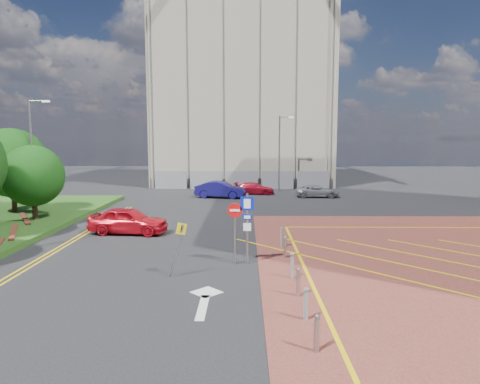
{
  "coord_description": "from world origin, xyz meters",
  "views": [
    {
      "loc": [
        0.43,
        -17.67,
        5.59
      ],
      "look_at": [
        0.13,
        5.15,
        2.75
      ],
      "focal_mm": 32.0,
      "sensor_mm": 36.0,
      "label": 1
    }
  ],
  "objects_px": {
    "lamp_left_far": "(33,152)",
    "sign_cluster": "(243,221)",
    "lamp_back": "(280,150)",
    "car_red_back": "(254,188)",
    "car_red_left": "(128,220)",
    "warning_sign": "(178,243)",
    "car_blue_back": "(220,190)",
    "tree_c": "(33,176)",
    "car_silver_back": "(317,191)",
    "tree_d": "(12,163)"
  },
  "relations": [
    {
      "from": "tree_c",
      "to": "sign_cluster",
      "type": "bearing_deg",
      "value": -33.16
    },
    {
      "from": "tree_c",
      "to": "car_red_left",
      "type": "xyz_separation_m",
      "value": [
        6.98,
        -2.87,
        -2.41
      ]
    },
    {
      "from": "lamp_back",
      "to": "car_red_back",
      "type": "relative_size",
      "value": 1.98
    },
    {
      "from": "car_blue_back",
      "to": "car_red_back",
      "type": "relative_size",
      "value": 1.18
    },
    {
      "from": "lamp_back",
      "to": "car_red_left",
      "type": "relative_size",
      "value": 1.73
    },
    {
      "from": "car_red_left",
      "to": "car_blue_back",
      "type": "distance_m",
      "value": 16.24
    },
    {
      "from": "sign_cluster",
      "to": "car_silver_back",
      "type": "height_order",
      "value": "sign_cluster"
    },
    {
      "from": "sign_cluster",
      "to": "car_red_back",
      "type": "distance_m",
      "value": 24.63
    },
    {
      "from": "tree_d",
      "to": "car_red_left",
      "type": "bearing_deg",
      "value": -30.46
    },
    {
      "from": "sign_cluster",
      "to": "car_red_left",
      "type": "relative_size",
      "value": 0.69
    },
    {
      "from": "lamp_left_far",
      "to": "warning_sign",
      "type": "bearing_deg",
      "value": -46.65
    },
    {
      "from": "warning_sign",
      "to": "car_red_back",
      "type": "relative_size",
      "value": 0.56
    },
    {
      "from": "car_blue_back",
      "to": "car_silver_back",
      "type": "xyz_separation_m",
      "value": [
        9.3,
        0.58,
        -0.21
      ]
    },
    {
      "from": "tree_d",
      "to": "warning_sign",
      "type": "height_order",
      "value": "tree_d"
    },
    {
      "from": "car_red_left",
      "to": "car_silver_back",
      "type": "distance_m",
      "value": 21.28
    },
    {
      "from": "sign_cluster",
      "to": "warning_sign",
      "type": "distance_m",
      "value": 3.21
    },
    {
      "from": "tree_d",
      "to": "lamp_left_far",
      "type": "xyz_separation_m",
      "value": [
        2.08,
        -1.0,
        0.79
      ]
    },
    {
      "from": "lamp_back",
      "to": "lamp_left_far",
      "type": "bearing_deg",
      "value": -139.14
    },
    {
      "from": "tree_c",
      "to": "car_blue_back",
      "type": "height_order",
      "value": "tree_c"
    },
    {
      "from": "warning_sign",
      "to": "car_red_left",
      "type": "distance_m",
      "value": 9.06
    },
    {
      "from": "sign_cluster",
      "to": "car_blue_back",
      "type": "distance_m",
      "value": 21.88
    },
    {
      "from": "tree_c",
      "to": "car_red_left",
      "type": "bearing_deg",
      "value": -22.35
    },
    {
      "from": "warning_sign",
      "to": "car_red_back",
      "type": "xyz_separation_m",
      "value": [
        3.58,
        26.41,
        -0.84
      ]
    },
    {
      "from": "lamp_left_far",
      "to": "sign_cluster",
      "type": "height_order",
      "value": "lamp_left_far"
    },
    {
      "from": "tree_d",
      "to": "car_blue_back",
      "type": "bearing_deg",
      "value": 33.78
    },
    {
      "from": "sign_cluster",
      "to": "lamp_left_far",
      "type": "bearing_deg",
      "value": 143.18
    },
    {
      "from": "lamp_left_far",
      "to": "sign_cluster",
      "type": "relative_size",
      "value": 2.5
    },
    {
      "from": "tree_c",
      "to": "lamp_back",
      "type": "relative_size",
      "value": 0.61
    },
    {
      "from": "tree_c",
      "to": "car_red_back",
      "type": "height_order",
      "value": "tree_c"
    },
    {
      "from": "lamp_left_far",
      "to": "car_red_left",
      "type": "bearing_deg",
      "value": -31.65
    },
    {
      "from": "tree_c",
      "to": "warning_sign",
      "type": "distance_m",
      "value": 15.7
    },
    {
      "from": "car_blue_back",
      "to": "car_red_back",
      "type": "height_order",
      "value": "car_blue_back"
    },
    {
      "from": "warning_sign",
      "to": "car_silver_back",
      "type": "xyz_separation_m",
      "value": [
        9.62,
        24.15,
        -0.85
      ]
    },
    {
      "from": "car_red_back",
      "to": "warning_sign",
      "type": "bearing_deg",
      "value": -178.03
    },
    {
      "from": "tree_c",
      "to": "lamp_back",
      "type": "distance_m",
      "value": 25.19
    },
    {
      "from": "warning_sign",
      "to": "car_blue_back",
      "type": "xyz_separation_m",
      "value": [
        0.32,
        23.57,
        -0.64
      ]
    },
    {
      "from": "tree_d",
      "to": "lamp_left_far",
      "type": "relative_size",
      "value": 0.76
    },
    {
      "from": "car_red_left",
      "to": "car_red_back",
      "type": "bearing_deg",
      "value": -16.37
    },
    {
      "from": "tree_d",
      "to": "lamp_back",
      "type": "height_order",
      "value": "lamp_back"
    },
    {
      "from": "lamp_left_far",
      "to": "warning_sign",
      "type": "height_order",
      "value": "lamp_left_far"
    },
    {
      "from": "lamp_left_far",
      "to": "lamp_back",
      "type": "distance_m",
      "value": 24.46
    },
    {
      "from": "car_silver_back",
      "to": "car_blue_back",
      "type": "bearing_deg",
      "value": 96.42
    },
    {
      "from": "tree_d",
      "to": "car_red_left",
      "type": "distance_m",
      "value": 11.98
    },
    {
      "from": "car_silver_back",
      "to": "lamp_left_far",
      "type": "bearing_deg",
      "value": 120.31
    },
    {
      "from": "tree_c",
      "to": "car_blue_back",
      "type": "bearing_deg",
      "value": 47.81
    },
    {
      "from": "lamp_back",
      "to": "car_blue_back",
      "type": "xyz_separation_m",
      "value": [
        -6.05,
        -5.28,
        -3.57
      ]
    },
    {
      "from": "car_red_left",
      "to": "car_silver_back",
      "type": "relative_size",
      "value": 1.12
    },
    {
      "from": "tree_d",
      "to": "car_silver_back",
      "type": "distance_m",
      "value": 26.16
    },
    {
      "from": "car_red_left",
      "to": "car_red_back",
      "type": "height_order",
      "value": "car_red_left"
    },
    {
      "from": "car_blue_back",
      "to": "car_red_back",
      "type": "bearing_deg",
      "value": -38.21
    }
  ]
}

